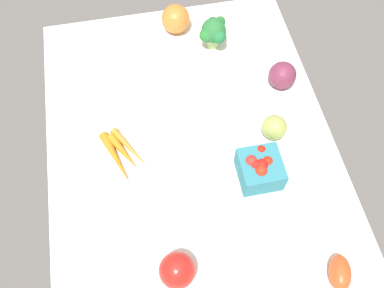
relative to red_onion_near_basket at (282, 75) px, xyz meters
The scene contains 9 objects.
tablecloth 33.63cm from the red_onion_near_basket, 118.53° to the left, with size 104.00×76.00×2.00cm, color white.
red_onion_near_basket is the anchor object (origin of this frame).
heirloom_tomato_green 17.44cm from the red_onion_near_basket, 156.18° to the left, with size 6.77×6.77×6.77cm, color #A2AF55.
bell_pepper_red 61.38cm from the red_onion_near_basket, 140.83° to the left, with size 8.12×8.12×8.31cm, color red.
berry_basket 30.58cm from the red_onion_near_basket, 152.30° to the left, with size 10.42×10.42×8.17cm.
roma_tomato 54.89cm from the red_onion_near_basket, behind, with size 8.24×4.89×4.89cm, color #CF4E22.
carrot_bunch 49.95cm from the red_onion_near_basket, 107.14° to the left, with size 17.11×12.26×2.56cm.
heirloom_tomato_orange 37.48cm from the red_onion_near_basket, 43.85° to the left, with size 8.84×8.84×8.84cm, color orange.
broccoli_head 24.17cm from the red_onion_near_basket, 42.30° to the left, with size 9.28×8.46×10.22cm.
Camera 1 is at (-51.97, 10.20, 98.92)cm, focal length 38.78 mm.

